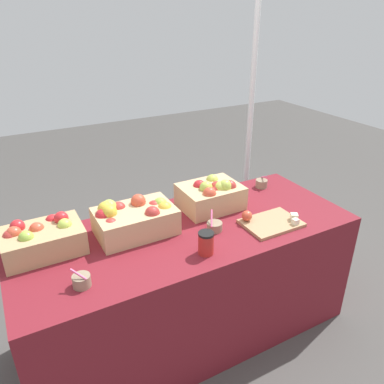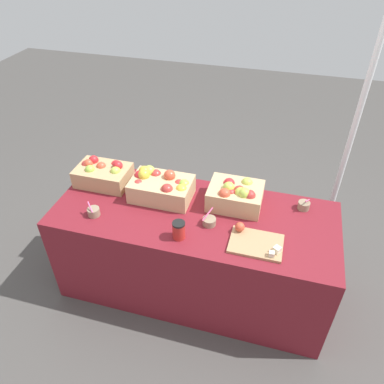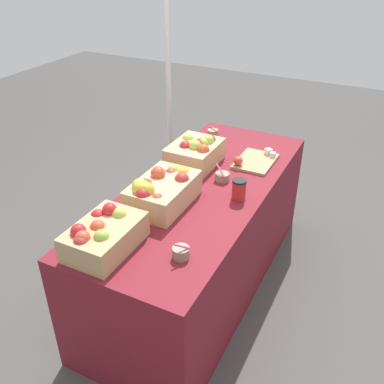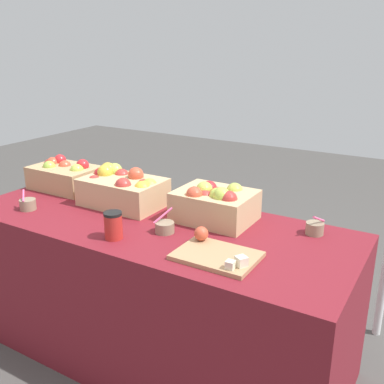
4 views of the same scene
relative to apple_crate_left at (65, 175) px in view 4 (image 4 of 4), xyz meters
name	(u,v)px [view 4 (image 4 of 4)]	position (x,y,z in m)	size (l,w,h in m)	color
ground_plane	(157,351)	(0.73, -0.16, -0.82)	(10.00, 10.00, 0.00)	#474442
table	(155,290)	(0.73, -0.16, -0.45)	(1.90, 0.76, 0.74)	maroon
apple_crate_left	(65,175)	(0.00, 0.00, 0.00)	(0.38, 0.26, 0.18)	tan
apple_crate_middle	(123,188)	(0.47, -0.05, 0.01)	(0.42, 0.27, 0.20)	tan
apple_crate_right	(215,203)	(0.98, 0.00, 0.01)	(0.36, 0.28, 0.19)	tan
cutting_board_front	(216,253)	(1.16, -0.33, -0.06)	(0.32, 0.23, 0.08)	tan
sample_bowl_near	(28,204)	(0.10, -0.36, -0.05)	(0.08, 0.08, 0.10)	gray
sample_bowl_mid	(315,228)	(1.44, 0.08, -0.05)	(0.08, 0.09, 0.10)	gray
sample_bowl_far	(165,227)	(0.86, -0.24, -0.05)	(0.09, 0.10, 0.11)	gray
coffee_cup	(113,225)	(0.70, -0.41, -0.02)	(0.08, 0.08, 0.12)	red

